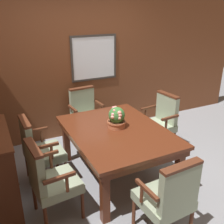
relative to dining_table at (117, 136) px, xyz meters
The scene contains 9 objects.
ground_plane 0.66m from the dining_table, 74.39° to the right, with size 14.00×14.00×0.00m, color gray.
wall_back 1.68m from the dining_table, 88.34° to the left, with size 7.20×0.08×2.45m.
dining_table is the anchor object (origin of this frame).
chair_head_far 1.22m from the dining_table, 89.65° to the left, with size 0.56×0.53×0.96m.
chair_left_far 1.06m from the dining_table, 161.03° to the left, with size 0.51×0.55×0.96m.
chair_head_near 1.18m from the dining_table, 91.24° to the right, with size 0.55×0.51×0.96m.
chair_left_near 1.09m from the dining_table, 160.49° to the right, with size 0.53×0.56×0.96m.
chair_right_far 1.08m from the dining_table, 20.71° to the left, with size 0.53×0.57×0.96m.
potted_plant 0.24m from the dining_table, 66.75° to the left, with size 0.25×0.25×0.30m.
Camera 1 is at (-1.50, -2.63, 2.27)m, focal length 42.00 mm.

